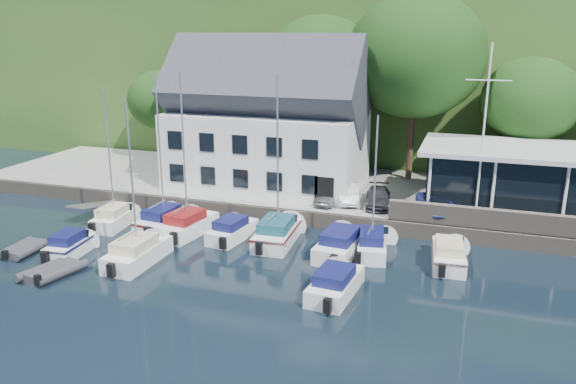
% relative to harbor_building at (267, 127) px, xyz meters
% --- Properties ---
extents(ground, '(180.00, 180.00, 0.00)m').
position_rel_harbor_building_xyz_m(ground, '(7.00, -16.50, -5.35)').
color(ground, black).
rests_on(ground, ground).
extents(quay, '(60.00, 13.00, 1.00)m').
position_rel_harbor_building_xyz_m(quay, '(7.00, 1.00, -4.85)').
color(quay, '#999994').
rests_on(quay, ground).
extents(quay_face, '(60.00, 0.30, 1.00)m').
position_rel_harbor_building_xyz_m(quay_face, '(7.00, -5.50, -4.85)').
color(quay_face, '#6A6155').
rests_on(quay_face, ground).
extents(hillside, '(160.00, 75.00, 16.00)m').
position_rel_harbor_building_xyz_m(hillside, '(7.00, 45.50, 2.65)').
color(hillside, '#2F501E').
rests_on(hillside, ground).
extents(field_patch, '(50.00, 30.00, 0.30)m').
position_rel_harbor_building_xyz_m(field_patch, '(15.00, 53.50, 10.80)').
color(field_patch, '#586231').
rests_on(field_patch, hillside).
extents(harbor_building, '(14.40, 8.20, 8.70)m').
position_rel_harbor_building_xyz_m(harbor_building, '(0.00, 0.00, 0.00)').
color(harbor_building, white).
rests_on(harbor_building, quay).
extents(club_pavilion, '(13.20, 7.20, 4.10)m').
position_rel_harbor_building_xyz_m(club_pavilion, '(18.00, -0.50, -2.30)').
color(club_pavilion, black).
rests_on(club_pavilion, quay).
extents(seawall, '(18.00, 0.50, 1.20)m').
position_rel_harbor_building_xyz_m(seawall, '(19.00, -5.10, -3.75)').
color(seawall, '#6A6155').
rests_on(seawall, quay).
extents(gangway, '(1.20, 6.00, 1.40)m').
position_rel_harbor_building_xyz_m(gangway, '(-9.50, -7.50, -5.35)').
color(gangway, '#BCBCC0').
rests_on(gangway, ground).
extents(car_silver, '(1.97, 3.46, 1.11)m').
position_rel_harbor_building_xyz_m(car_silver, '(5.78, -3.30, -3.80)').
color(car_silver, '#9F9FA3').
rests_on(car_silver, quay).
extents(car_white, '(2.20, 3.91, 1.22)m').
position_rel_harbor_building_xyz_m(car_white, '(6.80, -2.52, -3.74)').
color(car_white, silver).
rests_on(car_white, quay).
extents(car_dgrey, '(2.21, 4.18, 1.15)m').
position_rel_harbor_building_xyz_m(car_dgrey, '(8.90, -2.72, -3.77)').
color(car_dgrey, '#2D2C31').
rests_on(car_dgrey, quay).
extents(car_blue, '(2.66, 4.15, 1.32)m').
position_rel_harbor_building_xyz_m(car_blue, '(12.79, -3.25, -3.69)').
color(car_blue, '#303D94').
rests_on(car_blue, quay).
extents(flagpole, '(2.56, 0.20, 10.65)m').
position_rel_harbor_building_xyz_m(flagpole, '(15.12, -3.64, 0.98)').
color(flagpole, white).
rests_on(flagpole, quay).
extents(tree_0, '(5.81, 5.81, 7.94)m').
position_rel_harbor_building_xyz_m(tree_0, '(-12.13, 5.33, -0.38)').
color(tree_0, '#16340F').
rests_on(tree_0, quay).
extents(tree_1, '(7.67, 7.67, 10.48)m').
position_rel_harbor_building_xyz_m(tree_1, '(-4.77, 4.75, 0.89)').
color(tree_1, '#16340F').
rests_on(tree_1, quay).
extents(tree_2, '(9.15, 9.15, 12.50)m').
position_rel_harbor_building_xyz_m(tree_2, '(2.64, 5.30, 1.90)').
color(tree_2, '#16340F').
rests_on(tree_2, quay).
extents(tree_3, '(10.31, 10.31, 14.10)m').
position_rel_harbor_building_xyz_m(tree_3, '(9.96, 5.02, 2.70)').
color(tree_3, '#16340F').
rests_on(tree_3, quay).
extents(tree_4, '(6.99, 6.99, 9.55)m').
position_rel_harbor_building_xyz_m(tree_4, '(18.24, 5.31, 0.43)').
color(tree_4, '#16340F').
rests_on(tree_4, quay).
extents(boat_r1_0, '(2.31, 5.59, 8.64)m').
position_rel_harbor_building_xyz_m(boat_r1_0, '(-7.10, -9.45, -1.03)').
color(boat_r1_0, white).
rests_on(boat_r1_0, ground).
extents(boat_r1_1, '(2.61, 6.43, 9.26)m').
position_rel_harbor_building_xyz_m(boat_r1_1, '(-3.78, -8.87, -0.72)').
color(boat_r1_1, white).
rests_on(boat_r1_1, ground).
extents(boat_r1_2, '(2.97, 6.44, 9.35)m').
position_rel_harbor_building_xyz_m(boat_r1_2, '(-1.92, -9.23, -0.68)').
color(boat_r1_2, white).
rests_on(boat_r1_2, ground).
extents(boat_r1_3, '(2.56, 5.63, 1.40)m').
position_rel_harbor_building_xyz_m(boat_r1_3, '(1.11, -9.15, -4.65)').
color(boat_r1_3, white).
rests_on(boat_r1_3, ground).
extents(boat_r1_4, '(2.62, 7.17, 9.46)m').
position_rel_harbor_building_xyz_m(boat_r1_4, '(3.93, -8.76, -0.62)').
color(boat_r1_4, white).
rests_on(boat_r1_4, ground).
extents(boat_r1_5, '(2.69, 6.79, 1.53)m').
position_rel_harbor_building_xyz_m(boat_r1_5, '(7.94, -9.38, -4.58)').
color(boat_r1_5, white).
rests_on(boat_r1_5, ground).
extents(boat_r1_6, '(2.66, 6.18, 8.58)m').
position_rel_harbor_building_xyz_m(boat_r1_6, '(9.62, -8.68, -1.06)').
color(boat_r1_6, white).
rests_on(boat_r1_6, ground).
extents(boat_r1_7, '(2.38, 5.95, 1.43)m').
position_rel_harbor_building_xyz_m(boat_r1_7, '(13.87, -8.94, -4.64)').
color(boat_r1_7, white).
rests_on(boat_r1_7, ground).
extents(boat_r2_0, '(2.08, 4.92, 1.39)m').
position_rel_harbor_building_xyz_m(boat_r2_0, '(-6.61, -14.37, -4.66)').
color(boat_r2_0, white).
rests_on(boat_r2_0, ground).
extents(boat_r2_1, '(2.11, 6.38, 9.30)m').
position_rel_harbor_building_xyz_m(boat_r2_1, '(-2.32, -14.17, -0.70)').
color(boat_r2_1, white).
rests_on(boat_r2_1, ground).
extents(boat_r2_3, '(2.45, 6.02, 1.39)m').
position_rel_harbor_building_xyz_m(boat_r2_3, '(8.88, -14.42, -4.65)').
color(boat_r2_3, white).
rests_on(boat_r2_3, ground).
extents(dinghy_0, '(1.81, 2.88, 0.66)m').
position_rel_harbor_building_xyz_m(dinghy_0, '(-9.32, -15.05, -5.02)').
color(dinghy_0, '#36363A').
rests_on(dinghy_0, ground).
extents(dinghy_1, '(2.57, 3.48, 0.73)m').
position_rel_harbor_building_xyz_m(dinghy_1, '(-5.57, -17.10, -4.99)').
color(dinghy_1, '#36363A').
rests_on(dinghy_1, ground).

